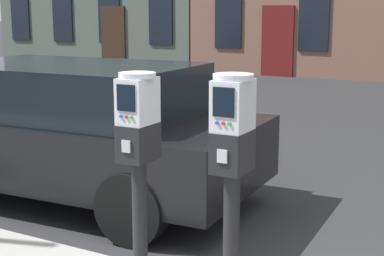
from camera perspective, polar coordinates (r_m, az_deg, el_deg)
parking_meter_near_kerb at (r=3.46m, az=-5.21°, el=-2.14°), size 0.22×0.25×1.47m
parking_meter_twin_adjacent at (r=3.16m, az=3.92°, el=-3.11°), size 0.22×0.25×1.49m
parked_car_white_suv at (r=6.36m, az=-12.99°, el=0.08°), size 4.52×2.06×1.42m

